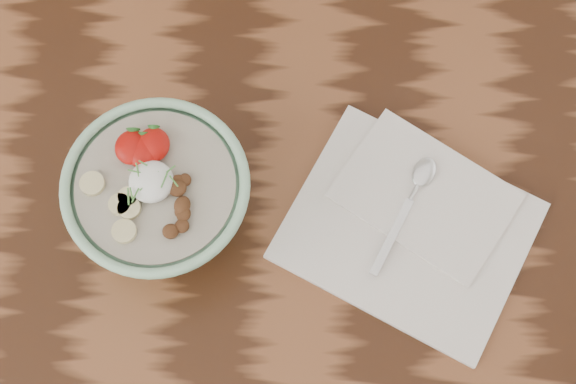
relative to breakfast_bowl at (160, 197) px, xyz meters
The scene contains 4 objects.
table 17.87cm from the breakfast_bowl, 37.21° to the left, with size 160.00×90.00×75.00cm.
breakfast_bowl is the anchor object (origin of this frame).
napkin 29.99cm from the breakfast_bowl, ahead, with size 34.53×32.30×1.69cm.
spoon 30.34cm from the breakfast_bowl, ahead, with size 8.97×15.35×0.85cm.
Camera 1 is at (9.01, -32.00, 168.19)cm, focal length 50.00 mm.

